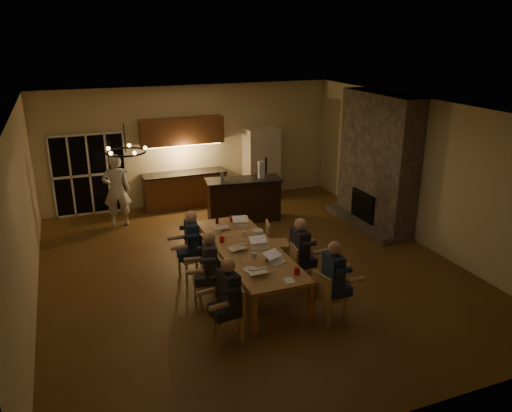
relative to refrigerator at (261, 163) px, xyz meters
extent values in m
plane|color=brown|center=(-1.90, -4.15, -1.00)|extent=(9.00, 9.00, 0.00)
cube|color=beige|center=(-1.90, 0.37, 0.60)|extent=(8.00, 0.04, 3.20)
cube|color=beige|center=(-5.92, -4.15, 0.60)|extent=(0.04, 9.00, 3.20)
cube|color=beige|center=(2.12, -4.15, 0.60)|extent=(0.04, 9.00, 3.20)
cube|color=white|center=(-1.90, -4.15, 2.22)|extent=(8.00, 9.00, 0.04)
cube|color=black|center=(-4.60, 0.32, 0.05)|extent=(1.86, 0.08, 2.10)
cube|color=#6A6153|center=(1.80, -2.95, 0.60)|extent=(0.58, 2.50, 3.20)
cube|color=beige|center=(0.00, 0.00, 0.00)|extent=(0.90, 0.68, 2.00)
cube|color=#A46941|center=(-2.18, -4.76, -0.62)|extent=(1.10, 3.32, 0.75)
cube|color=black|center=(-1.10, -1.55, -0.46)|extent=(1.95, 0.94, 1.08)
imported|color=silver|center=(-4.07, -0.76, -0.10)|extent=(0.70, 0.50, 1.80)
torus|color=black|center=(-4.23, -4.84, 1.75)|extent=(0.63, 0.63, 0.03)
cylinder|color=silver|center=(-2.23, -5.21, -0.20)|extent=(0.09, 0.09, 0.10)
cylinder|color=silver|center=(-2.07, -4.22, -0.20)|extent=(0.08, 0.08, 0.10)
cylinder|color=silver|center=(-2.50, -3.95, -0.20)|extent=(0.08, 0.08, 0.10)
cylinder|color=#BB0E0C|center=(-1.81, -6.05, -0.19)|extent=(0.09, 0.09, 0.12)
cylinder|color=#BB0E0C|center=(-2.55, -4.35, -0.19)|extent=(0.09, 0.09, 0.12)
cylinder|color=#BB0E0C|center=(-2.03, -3.39, -0.19)|extent=(0.08, 0.08, 0.12)
cylinder|color=#B2B2B7|center=(-2.08, -5.41, -0.19)|extent=(0.07, 0.07, 0.12)
cylinder|color=#3F0F0C|center=(-2.35, -3.38, -0.19)|extent=(0.07, 0.07, 0.12)
cylinder|color=#B2B2B7|center=(-1.84, -4.54, -0.19)|extent=(0.06, 0.06, 0.12)
cylinder|color=silver|center=(-1.89, -5.36, -0.24)|extent=(0.26, 0.26, 0.02)
cylinder|color=silver|center=(-2.47, -5.64, -0.24)|extent=(0.25, 0.25, 0.02)
cylinder|color=silver|center=(-1.72, -4.08, -0.24)|extent=(0.23, 0.23, 0.02)
cube|color=white|center=(-2.02, -6.22, -0.24)|extent=(0.18, 0.23, 0.01)
cylinder|color=#99999E|center=(-1.62, -1.48, 0.20)|extent=(0.08, 0.08, 0.24)
cube|color=silver|center=(-0.66, -1.62, 0.29)|extent=(0.14, 0.14, 0.42)
camera|label=1|loc=(-5.12, -12.66, 3.54)|focal=35.00mm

